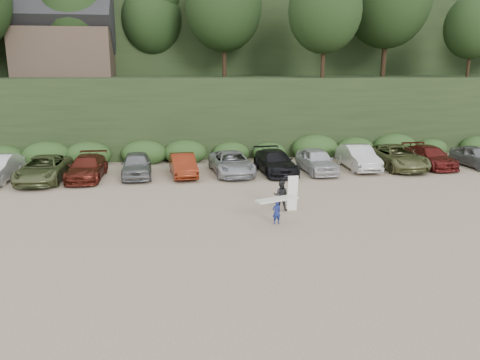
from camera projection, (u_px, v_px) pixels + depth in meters
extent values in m
plane|color=tan|center=(244.00, 224.00, 21.08)|extent=(120.00, 120.00, 0.00)
cube|color=black|center=(207.00, 111.00, 41.51)|extent=(80.00, 14.00, 6.00)
cube|color=black|center=(196.00, 57.00, 57.61)|extent=(90.00, 30.00, 16.00)
ellipsoid|color=black|center=(205.00, 16.00, 39.59)|extent=(66.00, 12.00, 10.00)
cube|color=#2B491E|center=(208.00, 153.00, 34.79)|extent=(46.20, 2.00, 1.20)
cube|color=brown|center=(66.00, 53.00, 40.58)|extent=(8.00, 6.00, 4.00)
imported|color=#555F37|center=(43.00, 169.00, 28.66)|extent=(2.69, 5.58, 1.53)
imported|color=#561C13|center=(87.00, 168.00, 29.24)|extent=(2.18, 5.06, 1.45)
imported|color=slate|center=(137.00, 165.00, 29.83)|extent=(2.03, 4.64, 1.56)
imported|color=maroon|center=(183.00, 165.00, 30.07)|extent=(1.87, 4.41, 1.42)
imported|color=#A2A4A9|center=(232.00, 163.00, 30.61)|extent=(2.82, 5.43, 1.46)
imported|color=black|center=(275.00, 162.00, 30.86)|extent=(2.45, 5.24, 1.48)
imported|color=silver|center=(317.00, 161.00, 31.04)|extent=(2.04, 4.74, 1.60)
imported|color=silver|center=(358.00, 157.00, 32.08)|extent=(1.83, 4.96, 1.62)
imported|color=#60653A|center=(397.00, 157.00, 32.31)|extent=(2.83, 5.80, 1.59)
imported|color=#5A1614|center=(430.00, 157.00, 32.78)|extent=(2.21, 5.02, 1.44)
imported|color=slate|center=(476.00, 157.00, 32.71)|extent=(1.94, 4.42, 1.48)
imported|color=navy|center=(276.00, 212.00, 20.97)|extent=(0.44, 0.34, 1.09)
cube|color=silver|center=(277.00, 199.00, 20.82)|extent=(2.06, 1.19, 0.08)
imported|color=black|center=(281.00, 195.00, 22.90)|extent=(0.88, 0.78, 1.51)
cube|color=white|center=(292.00, 193.00, 22.76)|extent=(0.50, 0.26, 1.78)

